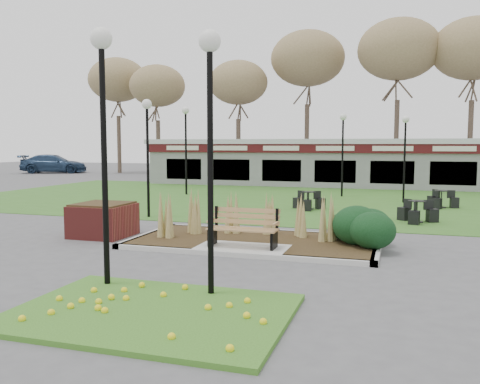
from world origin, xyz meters
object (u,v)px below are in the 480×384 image
(lamp_post_near_left, at_px, (210,105))
(car_blue, at_px, (54,164))
(brick_planter, at_px, (103,220))
(bistro_set_a, at_px, (309,203))
(lamp_post_far_right, at_px, (405,140))
(lamp_post_near_right, at_px, (103,100))
(car_silver, at_px, (199,167))
(park_bench, at_px, (244,227))
(lamp_post_far_left, at_px, (186,131))
(bistro_set_d, at_px, (417,215))
(car_black, at_px, (204,168))
(bistro_set_b, at_px, (441,202))
(food_pavilion, at_px, (338,162))
(lamp_post_mid_left, at_px, (147,132))
(lamp_post_mid_right, at_px, (343,136))

(lamp_post_near_left, bearing_deg, car_blue, 131.04)
(brick_planter, distance_m, bistro_set_a, 8.79)
(brick_planter, height_order, lamp_post_far_right, lamp_post_far_right)
(lamp_post_near_right, bearing_deg, car_silver, 109.04)
(park_bench, bearing_deg, lamp_post_far_right, 72.22)
(brick_planter, relative_size, lamp_post_far_left, 0.33)
(brick_planter, relative_size, bistro_set_a, 1.14)
(bistro_set_d, distance_m, car_black, 26.02)
(bistro_set_b, bearing_deg, bistro_set_a, -157.16)
(lamp_post_near_left, xyz_separation_m, car_silver, (-12.55, 30.50, -2.53))
(bistro_set_a, xyz_separation_m, car_blue, (-26.17, 18.49, 0.57))
(bistro_set_a, bearing_deg, bistro_set_d, -29.29)
(bistro_set_d, bearing_deg, car_blue, 145.49)
(food_pavilion, bearing_deg, brick_planter, -103.06)
(food_pavilion, height_order, lamp_post_near_right, lamp_post_near_right)
(lamp_post_far_left, xyz_separation_m, car_black, (-4.70, 14.47, -2.63))
(food_pavilion, relative_size, car_black, 6.35)
(lamp_post_mid_left, relative_size, lamp_post_far_left, 0.93)
(bistro_set_b, distance_m, car_silver, 23.77)
(brick_planter, distance_m, lamp_post_near_right, 6.11)
(lamp_post_near_right, height_order, car_silver, lamp_post_near_right)
(lamp_post_far_left, distance_m, car_silver, 15.56)
(bistro_set_b, bearing_deg, lamp_post_far_right, 135.78)
(lamp_post_far_left, height_order, bistro_set_a, lamp_post_far_left)
(lamp_post_mid_right, distance_m, car_silver, 18.50)
(bistro_set_b, height_order, car_blue, car_blue)
(car_silver, bearing_deg, park_bench, -176.63)
(lamp_post_mid_right, bearing_deg, lamp_post_near_left, -91.12)
(bistro_set_a, bearing_deg, lamp_post_mid_right, 82.34)
(car_silver, bearing_deg, lamp_post_mid_right, -156.21)
(lamp_post_near_right, relative_size, bistro_set_d, 3.47)
(lamp_post_near_left, height_order, car_black, lamp_post_near_left)
(lamp_post_mid_left, bearing_deg, bistro_set_b, 30.28)
(lamp_post_mid_left, height_order, bistro_set_b, lamp_post_mid_left)
(lamp_post_near_left, height_order, lamp_post_mid_left, lamp_post_near_left)
(lamp_post_near_right, xyz_separation_m, bistro_set_b, (6.71, 14.14, -3.13))
(lamp_post_mid_left, height_order, car_silver, lamp_post_mid_left)
(park_bench, height_order, bistro_set_a, park_bench)
(car_blue, bearing_deg, bistro_set_d, -145.80)
(car_silver, bearing_deg, lamp_post_far_left, 178.83)
(bistro_set_a, distance_m, car_blue, 32.05)
(lamp_post_mid_left, height_order, bistro_set_a, lamp_post_mid_left)
(lamp_post_near_right, relative_size, lamp_post_far_right, 1.21)
(car_silver, bearing_deg, car_blue, 69.24)
(bistro_set_b, bearing_deg, car_black, 135.74)
(bistro_set_d, xyz_separation_m, car_black, (-15.71, 20.74, 0.38))
(park_bench, distance_m, lamp_post_far_left, 14.31)
(lamp_post_near_left, distance_m, bistro_set_b, 15.20)
(lamp_post_far_left, bearing_deg, bistro_set_d, -29.67)
(lamp_post_far_right, height_order, bistro_set_d, lamp_post_far_right)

